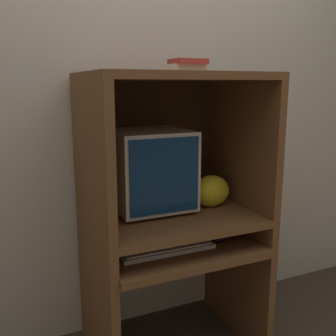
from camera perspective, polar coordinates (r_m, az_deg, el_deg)
name	(u,v)px	position (r m, az deg, el deg)	size (l,w,h in m)	color
wall_back	(145,106)	(2.28, -3.43, 8.94)	(6.00, 0.06, 2.60)	beige
desk_base	(175,283)	(2.15, 1.02, -16.32)	(0.85, 0.67, 0.64)	brown
desk_monitor_shelf	(172,219)	(2.04, 0.65, -7.38)	(0.85, 0.64, 0.14)	brown
hutch_upper	(170,125)	(1.96, 0.27, 6.31)	(0.85, 0.64, 0.70)	brown
crt_monitor	(150,169)	(2.02, -2.64, -0.18)	(0.39, 0.39, 0.42)	beige
keyboard	(167,249)	(1.93, -0.22, -11.64)	(0.47, 0.13, 0.03)	beige
mouse	(219,239)	(2.05, 7.40, -10.18)	(0.07, 0.05, 0.03)	black
snack_bag	(211,191)	(2.12, 6.24, -3.33)	(0.21, 0.15, 0.17)	gold
book_stack	(187,66)	(1.99, 2.74, 14.59)	(0.18, 0.14, 0.07)	beige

